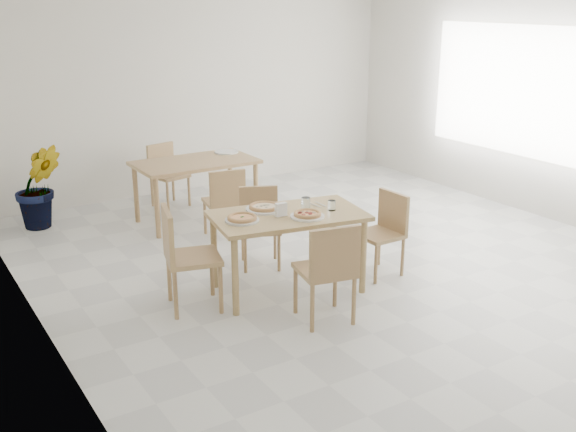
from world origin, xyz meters
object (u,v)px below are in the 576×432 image
pizza_margherita (242,218)px  pizza_pepperoni (307,214)px  second_table (195,168)px  pizza_mushroom (264,207)px  plate_pepperoni (307,216)px  chair_east (385,227)px  napkin_holder (281,210)px  chair_south (329,266)px  potted_plant (39,186)px  plate_mushroom (265,209)px  plate_margherita (242,220)px  main_table (288,223)px  chair_north (260,221)px  chair_back_s (225,199)px  chair_back_n (166,170)px  chair_west (183,252)px  plate_empty (226,152)px  tumbler_b (332,205)px  tumbler_a (306,203)px

pizza_margherita → pizza_pepperoni: same height
pizza_pepperoni → second_table: pizza_pepperoni is taller
pizza_mushroom → pizza_pepperoni: bearing=-61.1°
pizza_pepperoni → pizza_margherita: bearing=158.5°
plate_pepperoni → pizza_margherita: 0.59m
chair_east → plate_pepperoni: chair_east is taller
napkin_holder → chair_south: bearing=-87.5°
second_table → potted_plant: bearing=155.4°
plate_pepperoni → napkin_holder: bearing=146.7°
plate_mushroom → plate_pepperoni: bearing=-61.1°
chair_east → plate_margherita: size_ratio=2.70×
main_table → potted_plant: 3.44m
chair_north → chair_back_s: 0.83m
chair_north → pizza_pepperoni: 0.96m
chair_east → plate_mushroom: size_ratio=2.35×
chair_south → chair_back_n: size_ratio=1.10×
chair_west → plate_empty: size_ratio=3.04×
chair_north → second_table: 1.62m
main_table → pizza_pepperoni: pizza_pepperoni is taller
pizza_pepperoni → tumbler_b: (0.30, 0.05, 0.01)m
chair_south → tumbler_a: chair_south is taller
tumbler_a → chair_east: bearing=-13.0°
pizza_mushroom → potted_plant: potted_plant is taller
tumbler_a → second_table: 2.30m
chair_east → napkin_holder: (-1.13, 0.10, 0.34)m
plate_empty → chair_north: bearing=-107.3°
plate_mushroom → plate_empty: bearing=70.9°
main_table → chair_south: (-0.08, -0.75, -0.14)m
chair_south → napkin_holder: size_ratio=6.76×
pizza_margherita → pizza_pepperoni: bearing=-21.5°
plate_margherita → tumbler_b: 0.86m
main_table → chair_north: chair_north is taller
napkin_holder → chair_back_s: bearing=81.1°
chair_back_s → plate_empty: 1.15m
tumbler_b → potted_plant: (-1.90, 3.21, -0.30)m
pizza_margherita → potted_plant: size_ratio=0.27×
pizza_pepperoni → plate_empty: size_ratio=1.00×
tumbler_a → napkin_holder: (-0.32, -0.09, 0.01)m
plate_mushroom → chair_back_n: chair_back_n is taller
tumbler_a → chair_north: bearing=99.0°
main_table → chair_east: (1.02, -0.15, -0.19)m
plate_margherita → plate_empty: bearing=65.6°
main_table → chair_north: (0.11, 0.72, -0.20)m
potted_plant → plate_empty: bearing=-14.2°
plate_margherita → second_table: (0.60, 2.30, -0.10)m
chair_west → plate_mushroom: bearing=-71.3°
plate_pepperoni → potted_plant: bearing=116.1°
pizza_mushroom → chair_south: bearing=-87.1°
plate_mushroom → second_table: bearing=82.6°
main_table → second_table: (0.15, 2.33, 0.00)m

